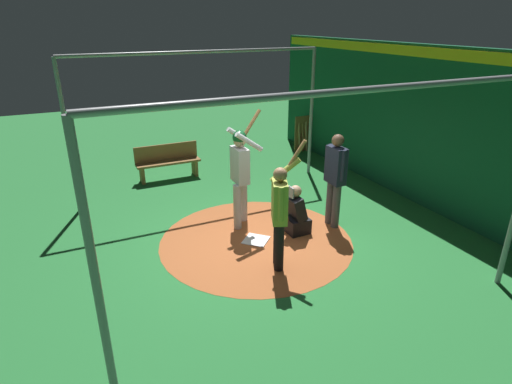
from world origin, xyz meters
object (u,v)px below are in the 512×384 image
Objects in this scene: home_plate at (256,240)px; umpire at (335,176)px; bat_rack at (305,134)px; batter at (240,168)px; visitor at (280,211)px; catcher at (295,215)px; bench at (168,161)px.

umpire is at bearing 178.30° from home_plate.
umpire reaches higher than bat_rack.
visitor is (0.05, 1.64, -0.17)m from batter.
bat_rack is (-2.93, -4.48, 0.12)m from catcher.
umpire is (-1.58, 0.78, -0.13)m from batter.
catcher is 0.53× the size of umpire.
visitor is at bearing 88.59° from home_plate.
bat_rack is at bearing -102.07° from visitor.
batter reaches higher than umpire.
visitor is at bearing 97.16° from bench.
visitor is 4.82m from bench.
bat_rack is at bearing -129.82° from home_plate.
bat_rack is at bearing -171.91° from bench.
visitor is 1.95× the size of bat_rack.
home_plate is 0.23× the size of umpire.
umpire reaches higher than home_plate.
umpire is at bearing 119.70° from bench.
catcher is at bearing 178.20° from home_plate.
umpire is (-1.60, 0.05, 1.01)m from home_plate.
home_plate is at bearing 88.16° from batter.
catcher is 0.46× the size of visitor.
catcher is 5.36m from bat_rack.
visitor is (0.02, 0.91, 0.97)m from home_plate.
umpire reaches higher than bench.
bench is (0.62, -3.84, 0.43)m from home_plate.
batter reaches higher than visitor.
bench is at bearing -69.97° from catcher.
catcher is (-0.77, 0.76, -0.78)m from batter.
batter is 1.65m from visitor.
visitor is at bearing 88.40° from batter.
umpire reaches higher than catcher.
bat_rack reaches higher than bench.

